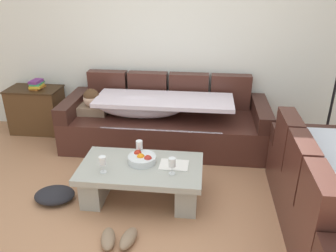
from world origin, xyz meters
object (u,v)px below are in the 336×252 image
Objects in this scene: floor_lamp at (336,66)px; pair_of_shoes at (118,239)px; wine_glass_near_left at (102,161)px; open_magazine at (174,165)px; coffee_table at (141,178)px; fruit_bowl at (142,159)px; wine_glass_near_right at (172,163)px; crumpled_garment at (55,195)px; book_stack_on_cabinet at (37,85)px; side_cabinet at (37,110)px; wine_glass_far_back at (139,145)px; couch_along_wall at (161,122)px.

floor_lamp is 5.68× the size of pair_of_shoes.
wine_glass_near_left is 0.59× the size of open_magazine.
open_magazine is at bearing -145.79° from floor_lamp.
fruit_bowl is at bearing 89.13° from coffee_table.
crumpled_garment is at bearing -178.62° from wine_glass_near_right.
open_magazine is 1.13× the size of book_stack_on_cabinet.
side_cabinet is 0.37× the size of floor_lamp.
side_cabinet is (-1.77, 1.37, -0.10)m from fruit_bowl.
wine_glass_far_back is (-0.37, 0.31, 0.00)m from wine_glass_near_right.
couch_along_wall is 6.47× the size of crumpled_garment.
wine_glass_far_back is at bearing 139.64° from wine_glass_near_right.
side_cabinet is (-2.09, 1.39, -0.06)m from open_magazine.
wine_glass_near_left is (-0.37, -1.37, 0.17)m from couch_along_wall.
pair_of_shoes is at bearing -92.16° from wine_glass_far_back.
crumpled_garment is at bearing -123.96° from couch_along_wall.
coffee_table is 0.62× the size of floor_lamp.
couch_along_wall is at bearing 86.13° from pair_of_shoes.
wine_glass_near_right is 0.48m from wine_glass_far_back.
fruit_bowl is 1.69× the size of wine_glass_near_right.
pair_of_shoes is 0.86× the size of crumpled_garment.
wine_glass_far_back is (-0.09, -1.01, 0.17)m from couch_along_wall.
wine_glass_near_right is at bearing -40.36° from wine_glass_far_back.
open_magazine is 0.70× the size of crumpled_garment.
wine_glass_near_right is at bearing -36.50° from side_cabinet.
coffee_table is 7.23× the size of wine_glass_far_back.
open_magazine is 1.24m from crumpled_garment.
open_magazine is 0.14× the size of floor_lamp.
couch_along_wall reaches higher than coffee_table.
open_magazine is (0.37, -0.16, -0.11)m from wine_glass_far_back.
fruit_bowl is at bearing -92.14° from couch_along_wall.
wine_glass_near_left is 0.65m from wine_glass_near_right.
wine_glass_near_left is at bearing -105.30° from couch_along_wall.
fruit_bowl is 2.24m from side_cabinet.
couch_along_wall reaches higher than open_magazine.
book_stack_on_cabinet is (-1.71, 1.44, 0.46)m from coffee_table.
wine_glass_near_left is 0.69m from crumpled_garment.
open_magazine is at bearing -23.44° from wine_glass_far_back.
wine_glass_far_back is at bearing 110.48° from fruit_bowl.
wine_glass_near_left is at bearing -146.17° from fruit_bowl.
wine_glass_near_left is 1.00× the size of wine_glass_near_right.
book_stack_on_cabinet is at bearing 139.98° from coffee_table.
wine_glass_near_right is 1.00× the size of wine_glass_far_back.
side_cabinet reaches higher than coffee_table.
wine_glass_far_back reaches higher than crumpled_garment.
wine_glass_near_right is 2.31m from floor_lamp.
wine_glass_far_back is at bearing -35.62° from side_cabinet.
fruit_bowl is at bearing -37.71° from side_cabinet.
wine_glass_near_right is at bearing -90.35° from open_magazine.
couch_along_wall reaches higher than fruit_bowl.
couch_along_wall is 1.36m from wine_glass_near_right.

